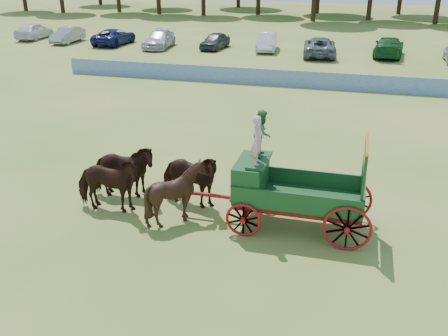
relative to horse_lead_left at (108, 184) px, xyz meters
The scene contains 8 objects.
ground 1.96m from the horse_lead_left, 15.67° to the left, with size 160.00×160.00×0.00m, color #A09048.
horse_lead_left is the anchor object (origin of this frame).
horse_lead_right 1.10m from the horse_lead_left, 90.00° to the left, with size 1.05×2.31×1.95m, color black.
horse_wheel_left 2.40m from the horse_lead_left, ahead, with size 1.58×1.77×1.95m, color black.
horse_wheel_right 2.64m from the horse_lead_left, 24.62° to the left, with size 1.05×2.31×1.95m, color black.
farm_dray 5.45m from the horse_lead_left, ahead, with size 6.00×2.00×3.61m.
sponsor_banner 18.48m from the horse_lead_left, 88.01° to the left, with size 26.00×0.08×1.05m, color #1D479E.
parked_cars 30.78m from the horse_lead_left, 82.23° to the left, with size 56.86×7.23×1.64m.
Camera 1 is at (5.79, -13.57, 7.79)m, focal length 40.00 mm.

